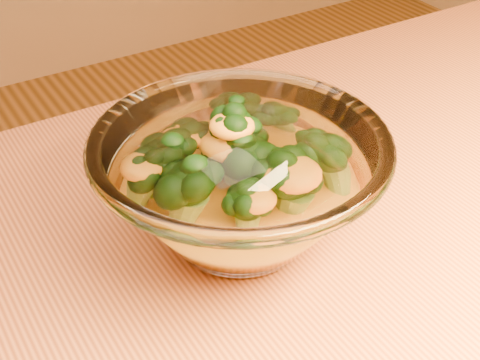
# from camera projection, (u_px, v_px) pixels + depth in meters

# --- Properties ---
(glass_bowl) EXTENTS (0.24, 0.24, 0.11)m
(glass_bowl) POSITION_uv_depth(u_px,v_px,m) (240.00, 185.00, 0.54)
(glass_bowl) COLOR white
(glass_bowl) RESTS_ON table
(cheese_sauce) EXTENTS (0.14, 0.14, 0.04)m
(cheese_sauce) POSITION_uv_depth(u_px,v_px,m) (240.00, 207.00, 0.55)
(cheese_sauce) COLOR #FFAF15
(cheese_sauce) RESTS_ON glass_bowl
(broccoli_heap) EXTENTS (0.17, 0.15, 0.08)m
(broccoli_heap) POSITION_uv_depth(u_px,v_px,m) (233.00, 163.00, 0.54)
(broccoli_heap) COLOR black
(broccoli_heap) RESTS_ON cheese_sauce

